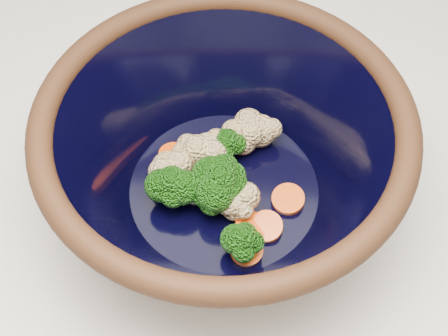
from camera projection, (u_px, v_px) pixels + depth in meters
name	position (u px, v px, depth m)	size (l,w,h in m)	color
mixing_bowl	(224.00, 159.00, 0.55)	(0.37, 0.37, 0.14)	black
vegetable_pile	(218.00, 176.00, 0.57)	(0.15, 0.16, 0.06)	#608442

